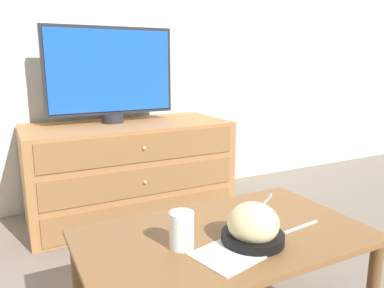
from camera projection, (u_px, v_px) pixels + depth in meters
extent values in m
plane|color=#70665B|center=(120.00, 198.00, 2.77)|extent=(12.00, 12.00, 0.00)
cube|color=silver|center=(111.00, 14.00, 2.51)|extent=(12.00, 0.05, 2.60)
cube|color=#9E6B3D|center=(129.00, 170.00, 2.42)|extent=(1.26, 0.57, 0.61)
cube|color=brown|center=(146.00, 215.00, 2.22)|extent=(1.16, 0.01, 0.16)
sphere|color=tan|center=(146.00, 215.00, 2.21)|extent=(0.02, 0.02, 0.02)
cube|color=brown|center=(145.00, 182.00, 2.17)|extent=(1.16, 0.01, 0.16)
sphere|color=tan|center=(145.00, 182.00, 2.17)|extent=(0.02, 0.02, 0.02)
cube|color=brown|center=(144.00, 148.00, 2.13)|extent=(1.16, 0.01, 0.16)
sphere|color=tan|center=(144.00, 148.00, 2.12)|extent=(0.02, 0.02, 0.02)
cylinder|color=#232328|center=(113.00, 118.00, 2.38)|extent=(0.14, 0.14, 0.06)
cube|color=#232328|center=(110.00, 71.00, 2.32)|extent=(0.80, 0.04, 0.54)
cube|color=blue|center=(111.00, 71.00, 2.30)|extent=(0.76, 0.01, 0.50)
cube|color=brown|center=(225.00, 236.00, 1.29)|extent=(0.99, 0.58, 0.02)
cylinder|color=brown|center=(79.00, 286.00, 1.35)|extent=(0.04, 0.04, 0.39)
cylinder|color=brown|center=(277.00, 234.00, 1.76)|extent=(0.04, 0.04, 0.39)
cylinder|color=black|center=(253.00, 237.00, 1.22)|extent=(0.21, 0.21, 0.03)
ellipsoid|color=beige|center=(253.00, 223.00, 1.21)|extent=(0.17, 0.17, 0.13)
cube|color=silver|center=(253.00, 214.00, 1.23)|extent=(0.08, 0.06, 0.11)
cube|color=silver|center=(268.00, 199.00, 1.21)|extent=(0.03, 0.03, 0.03)
cylinder|color=beige|center=(182.00, 236.00, 1.18)|extent=(0.07, 0.07, 0.07)
cylinder|color=white|center=(182.00, 230.00, 1.18)|extent=(0.08, 0.08, 0.12)
cube|color=white|center=(226.00, 256.00, 1.13)|extent=(0.21, 0.21, 0.00)
cube|color=silver|center=(301.00, 227.00, 1.33)|extent=(0.17, 0.03, 0.01)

